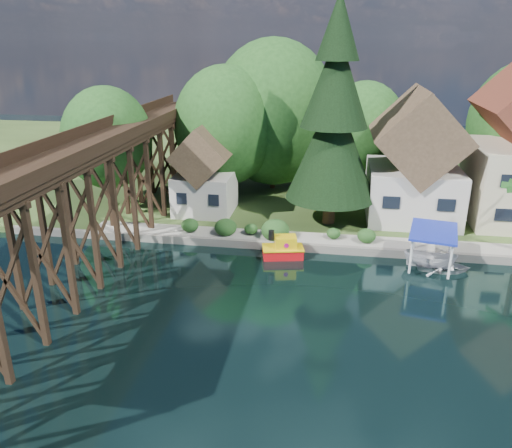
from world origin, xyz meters
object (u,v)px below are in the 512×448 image
object	(u,v)px
conifer	(334,119)
tugboat	(283,249)
boat_canopy	(431,252)
trestle_bridge	(103,186)
boat_white_a	(443,266)
house_left	(415,165)
shed	(205,176)

from	to	relation	value
conifer	tugboat	size ratio (longest dim) A/B	5.54
boat_canopy	trestle_bridge	bearing A→B (deg)	-176.74
tugboat	boat_white_a	xyz separation A→B (m)	(11.25, -0.52, -0.27)
house_left	boat_canopy	xyz separation A→B (m)	(0.27, -9.50, -3.91)
trestle_bridge	shed	distance (m)	10.69
boat_canopy	boat_white_a	bearing A→B (deg)	-17.89
trestle_bridge	conifer	distance (m)	18.40
trestle_bridge	shed	xyz separation A→B (m)	(5.00, 9.33, -1.52)
conifer	tugboat	bearing A→B (deg)	-115.48
trestle_bridge	house_left	world-z (taller)	house_left
tugboat	house_left	bearing A→B (deg)	42.50
shed	conifer	bearing A→B (deg)	-6.06
conifer	boat_canopy	world-z (taller)	conifer
house_left	conifer	bearing A→B (deg)	-159.02
house_left	boat_canopy	size ratio (longest dim) A/B	2.23
boat_white_a	shed	bearing A→B (deg)	68.28
trestle_bridge	boat_white_a	xyz separation A→B (m)	(24.14, 1.04, -4.97)
shed	tugboat	size ratio (longest dim) A/B	2.40
conifer	tugboat	xyz separation A→B (m)	(-3.14, -6.59, -8.59)
trestle_bridge	boat_white_a	size ratio (longest dim) A/B	12.16
tugboat	boat_white_a	bearing A→B (deg)	-2.65
trestle_bridge	tugboat	xyz separation A→B (m)	(12.89, 1.57, -4.70)
boat_white_a	trestle_bridge	bearing A→B (deg)	94.16
house_left	shed	distance (m)	18.11
house_left	tugboat	xyz separation A→B (m)	(-10.11, -9.26, -4.49)
house_left	conifer	world-z (taller)	conifer
boat_white_a	boat_canopy	distance (m)	1.24
boat_white_a	boat_canopy	size ratio (longest dim) A/B	0.73
conifer	boat_white_a	size ratio (longest dim) A/B	4.99
house_left	boat_white_a	distance (m)	10.94
conifer	boat_canopy	distance (m)	12.78
trestle_bridge	house_left	size ratio (longest dim) A/B	4.01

